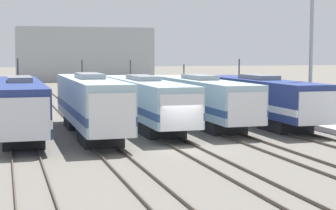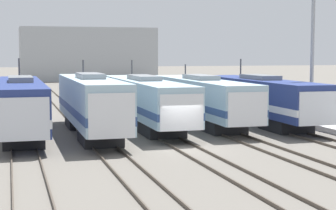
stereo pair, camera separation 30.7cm
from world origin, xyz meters
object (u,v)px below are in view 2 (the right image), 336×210
object	(u,v)px
locomotive_center	(145,100)
locomotive_far_left	(21,106)
locomotive_center_left	(91,104)
locomotive_center_right	(203,99)
locomotive_far_right	(262,99)
catenary_tower_right	(313,38)

from	to	relation	value
locomotive_center	locomotive_far_left	bearing A→B (deg)	-164.81
locomotive_center_left	locomotive_center	size ratio (longest dim) A/B	0.85
locomotive_center_right	locomotive_far_right	size ratio (longest dim) A/B	1.03
catenary_tower_right	locomotive_center_right	bearing A→B (deg)	152.85
locomotive_center_left	locomotive_far_right	world-z (taller)	locomotive_far_right
locomotive_center_left	catenary_tower_right	size ratio (longest dim) A/B	1.29
locomotive_center	catenary_tower_right	bearing A→B (deg)	-17.91
catenary_tower_right	locomotive_center_left	bearing A→B (deg)	178.66
locomotive_center_right	catenary_tower_right	world-z (taller)	catenary_tower_right
locomotive_center_left	catenary_tower_right	xyz separation A→B (m)	(16.54, -0.39, 4.55)
catenary_tower_right	locomotive_far_right	bearing A→B (deg)	134.43
locomotive_center_left	locomotive_center_right	xyz separation A→B (m)	(9.22, 3.37, -0.16)
locomotive_far_left	catenary_tower_right	distance (m)	21.70
locomotive_far_left	locomotive_far_right	size ratio (longest dim) A/B	1.01
locomotive_center_left	catenary_tower_right	bearing A→B (deg)	-1.34
locomotive_center	locomotive_center_right	xyz separation A→B (m)	(4.61, -0.10, -0.01)
locomotive_center	locomotive_center_right	distance (m)	4.61
locomotive_far_left	catenary_tower_right	world-z (taller)	catenary_tower_right
locomotive_far_left	locomotive_center_left	distance (m)	4.71
locomotive_center_left	catenary_tower_right	distance (m)	17.16
locomotive_far_left	locomotive_far_right	bearing A→B (deg)	4.37
locomotive_center_right	locomotive_far_right	world-z (taller)	locomotive_far_right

